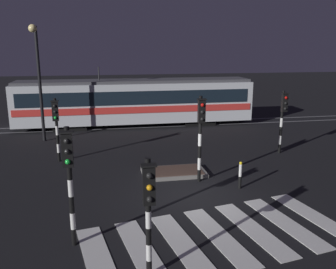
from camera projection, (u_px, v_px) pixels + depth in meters
ground_plane at (193, 196)px, 13.68m from camera, size 120.00×120.00×0.00m
rail_near at (150, 127)px, 25.20m from camera, size 80.00×0.12×0.03m
rail_far at (147, 123)px, 26.57m from camera, size 80.00×0.12×0.03m
crosswalk_zebra at (219, 236)px, 10.77m from camera, size 8.38×5.01×0.02m
traffic_island at (174, 172)px, 15.98m from camera, size 2.76×1.58×0.18m
traffic_light_corner_far_left at (56, 121)px, 17.20m from camera, size 0.36×0.42×3.11m
traffic_light_corner_far_right at (283, 113)px, 18.59m from camera, size 0.36×0.42×3.29m
traffic_light_corner_near_left at (69, 170)px, 9.70m from camera, size 0.36×0.42×3.45m
traffic_light_median_centre at (201, 127)px, 14.52m from camera, size 0.36×0.42×3.59m
traffic_light_kerb_mid_left at (149, 202)px, 8.36m from camera, size 0.36×0.42×3.03m
street_lamp_trackside_left at (38, 69)px, 20.38m from camera, size 0.44×1.21×6.64m
tram at (136, 101)px, 25.30m from camera, size 16.46×2.58×4.15m
bollard_island_edge at (240, 175)px, 14.28m from camera, size 0.12×0.12×1.11m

